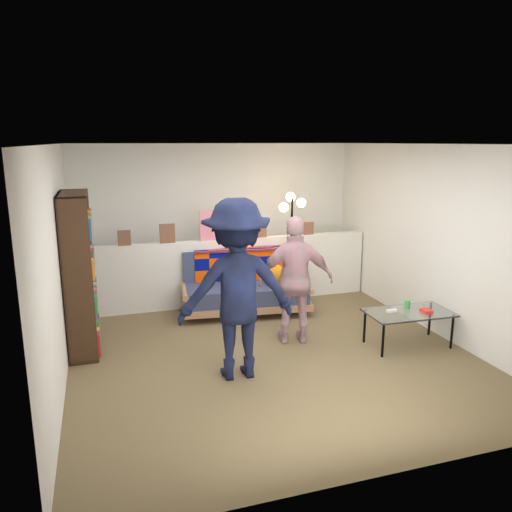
{
  "coord_description": "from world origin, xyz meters",
  "views": [
    {
      "loc": [
        -1.8,
        -5.31,
        2.43
      ],
      "look_at": [
        0.0,
        0.4,
        1.05
      ],
      "focal_mm": 35.0,
      "sensor_mm": 36.0,
      "label": 1
    }
  ],
  "objects_px": {
    "floor_lamp": "(292,226)",
    "person_right": "(296,280)",
    "coffee_table": "(409,314)",
    "bookshelf": "(79,279)",
    "futon_sofa": "(246,287)",
    "person_left": "(237,289)"
  },
  "relations": [
    {
      "from": "floor_lamp",
      "to": "person_right",
      "type": "height_order",
      "value": "floor_lamp"
    },
    {
      "from": "floor_lamp",
      "to": "person_right",
      "type": "distance_m",
      "value": 1.58
    },
    {
      "from": "person_right",
      "to": "coffee_table",
      "type": "bearing_deg",
      "value": 169.88
    },
    {
      "from": "bookshelf",
      "to": "futon_sofa",
      "type": "bearing_deg",
      "value": 17.95
    },
    {
      "from": "bookshelf",
      "to": "person_left",
      "type": "height_order",
      "value": "person_left"
    },
    {
      "from": "futon_sofa",
      "to": "floor_lamp",
      "type": "height_order",
      "value": "floor_lamp"
    },
    {
      "from": "futon_sofa",
      "to": "bookshelf",
      "type": "height_order",
      "value": "bookshelf"
    },
    {
      "from": "futon_sofa",
      "to": "bookshelf",
      "type": "xyz_separation_m",
      "value": [
        -2.22,
        -0.72,
        0.51
      ]
    },
    {
      "from": "coffee_table",
      "to": "floor_lamp",
      "type": "xyz_separation_m",
      "value": [
        -0.76,
        1.97,
        0.8
      ]
    },
    {
      "from": "futon_sofa",
      "to": "floor_lamp",
      "type": "distance_m",
      "value": 1.15
    },
    {
      "from": "futon_sofa",
      "to": "floor_lamp",
      "type": "bearing_deg",
      "value": 12.65
    },
    {
      "from": "floor_lamp",
      "to": "person_left",
      "type": "relative_size",
      "value": 0.9
    },
    {
      "from": "person_left",
      "to": "futon_sofa",
      "type": "bearing_deg",
      "value": -105.37
    },
    {
      "from": "coffee_table",
      "to": "person_left",
      "type": "xyz_separation_m",
      "value": [
        -2.18,
        -0.12,
        0.54
      ]
    },
    {
      "from": "bookshelf",
      "to": "coffee_table",
      "type": "xyz_separation_m",
      "value": [
        3.75,
        -1.07,
        -0.47
      ]
    },
    {
      "from": "bookshelf",
      "to": "floor_lamp",
      "type": "distance_m",
      "value": 3.14
    },
    {
      "from": "bookshelf",
      "to": "coffee_table",
      "type": "relative_size",
      "value": 1.8
    },
    {
      "from": "bookshelf",
      "to": "person_right",
      "type": "bearing_deg",
      "value": -12.36
    },
    {
      "from": "futon_sofa",
      "to": "coffee_table",
      "type": "relative_size",
      "value": 1.83
    },
    {
      "from": "bookshelf",
      "to": "person_right",
      "type": "height_order",
      "value": "bookshelf"
    },
    {
      "from": "person_left",
      "to": "person_right",
      "type": "xyz_separation_m",
      "value": [
        0.92,
        0.65,
        -0.16
      ]
    },
    {
      "from": "coffee_table",
      "to": "futon_sofa",
      "type": "bearing_deg",
      "value": 130.44
    }
  ]
}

